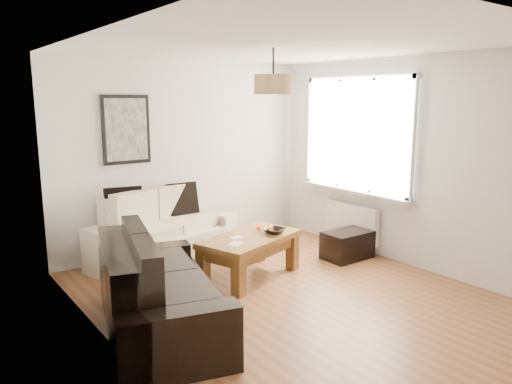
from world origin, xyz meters
TOP-DOWN VIEW (x-y plane):
  - floor at (0.00, 0.00)m, footprint 4.50×4.50m
  - ceiling at (0.00, 0.00)m, footprint 3.80×4.50m
  - wall_back at (0.00, 2.25)m, footprint 3.80×0.04m
  - wall_left at (-1.90, 0.00)m, footprint 0.04×4.50m
  - wall_right at (1.90, 0.00)m, footprint 0.04×4.50m
  - window_bay at (1.86, 0.80)m, footprint 0.14×1.90m
  - radiator at (1.82, 0.80)m, footprint 0.10×0.90m
  - poster at (-0.85, 2.22)m, footprint 0.62×0.04m
  - pendant_shade at (0.00, 0.30)m, footprint 0.40×0.40m
  - loveseat_cream at (-0.59, 1.78)m, footprint 1.98×1.40m
  - sofa_leather at (-1.43, 0.14)m, footprint 1.42×2.11m
  - coffee_table at (0.00, 0.73)m, footprint 1.37×1.00m
  - ottoman at (1.45, 0.53)m, footprint 0.64×0.41m
  - cushion_left at (-1.02, 2.00)m, footprint 0.47×0.23m
  - cushion_right at (-0.21, 2.00)m, footprint 0.43×0.16m
  - fruit_bowl at (0.31, 0.65)m, footprint 0.31×0.31m
  - orange_a at (0.30, 0.75)m, footprint 0.07×0.07m
  - orange_b at (0.35, 0.80)m, footprint 0.11×0.11m
  - orange_c at (0.22, 0.84)m, footprint 0.07×0.07m
  - papers at (-0.31, 0.57)m, footprint 0.23×0.21m

SIDE VIEW (x-z plane):
  - floor at x=0.00m, z-range 0.00..0.00m
  - ottoman at x=1.45m, z-range 0.00..0.37m
  - coffee_table at x=0.00m, z-range 0.00..0.50m
  - radiator at x=1.82m, z-range 0.12..0.64m
  - sofa_leather at x=-1.43m, z-range 0.00..0.83m
  - loveseat_cream at x=-0.59m, z-range 0.00..0.89m
  - papers at x=-0.31m, z-range 0.50..0.51m
  - fruit_bowl at x=0.31m, z-range 0.50..0.57m
  - orange_a at x=0.30m, z-range 0.51..0.57m
  - orange_b at x=0.35m, z-range 0.50..0.59m
  - orange_c at x=0.22m, z-range 0.51..0.58m
  - cushion_right at x=-0.21m, z-range 0.55..0.98m
  - cushion_left at x=-1.02m, z-range 0.55..1.01m
  - wall_back at x=0.00m, z-range 0.00..2.60m
  - wall_left at x=-1.90m, z-range 0.00..2.60m
  - wall_right at x=1.90m, z-range 0.00..2.60m
  - window_bay at x=1.86m, z-range 0.80..2.40m
  - poster at x=-0.85m, z-range 1.26..2.13m
  - pendant_shade at x=0.00m, z-range 2.13..2.33m
  - ceiling at x=0.00m, z-range 2.60..2.60m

